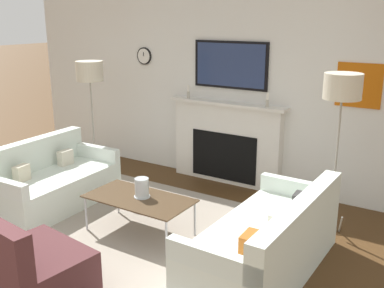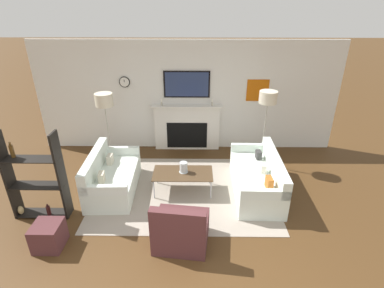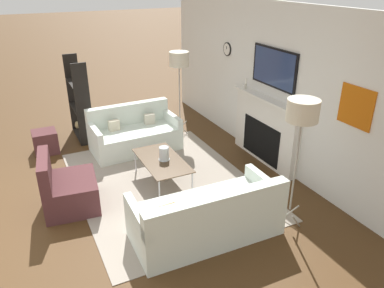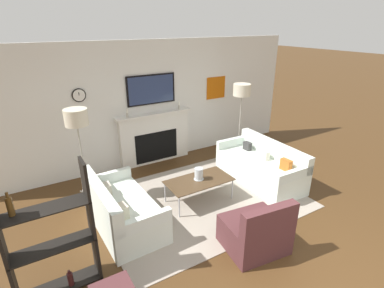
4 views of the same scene
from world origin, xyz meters
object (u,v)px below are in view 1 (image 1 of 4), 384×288
object	(u,v)px
armchair	(31,273)
couch_right	(267,245)
coffee_table	(139,200)
floor_lamp_right	(343,89)
floor_lamp_left	(90,73)
hurricane_candle	(142,189)
couch_left	(51,184)

from	to	relation	value
armchair	couch_right	bearing A→B (deg)	45.14
coffee_table	floor_lamp_right	xyz separation A→B (m)	(1.78, 1.09, 1.21)
couch_right	floor_lamp_right	distance (m)	1.73
coffee_table	floor_lamp_left	xyz separation A→B (m)	(-1.72, 1.09, 1.15)
hurricane_candle	couch_right	bearing A→B (deg)	-0.97
couch_right	coffee_table	xyz separation A→B (m)	(-1.49, -0.01, 0.11)
floor_lamp_left	coffee_table	bearing A→B (deg)	-32.32
couch_left	coffee_table	size ratio (longest dim) A/B	1.39
couch_right	armchair	xyz separation A→B (m)	(-1.46, -1.47, -0.00)
coffee_table	floor_lamp_left	world-z (taller)	floor_lamp_left
floor_lamp_left	floor_lamp_right	distance (m)	3.50
armchair	floor_lamp_right	distance (m)	3.37
hurricane_candle	floor_lamp_right	size ratio (longest dim) A/B	0.12
floor_lamp_right	couch_right	bearing A→B (deg)	-105.12
couch_right	hurricane_candle	world-z (taller)	couch_right
floor_lamp_left	floor_lamp_right	size ratio (longest dim) A/B	0.97
couch_left	armchair	xyz separation A→B (m)	(1.46, -1.47, -0.00)
couch_right	floor_lamp_right	world-z (taller)	floor_lamp_right
armchair	hurricane_candle	world-z (taller)	armchair
armchair	floor_lamp_right	world-z (taller)	floor_lamp_right
couch_left	coffee_table	bearing A→B (deg)	-0.41
armchair	floor_lamp_left	bearing A→B (deg)	124.41
hurricane_candle	floor_lamp_left	size ratio (longest dim) A/B	0.13
couch_left	armchair	bearing A→B (deg)	-45.18
armchair	floor_lamp_left	size ratio (longest dim) A/B	0.53
hurricane_candle	couch_left	bearing A→B (deg)	-179.01
hurricane_candle	floor_lamp_left	bearing A→B (deg)	148.74
couch_left	hurricane_candle	size ratio (longest dim) A/B	7.61
hurricane_candle	floor_lamp_right	xyz separation A→B (m)	(1.77, 1.05, 1.10)
coffee_table	floor_lamp_right	bearing A→B (deg)	31.38
floor_lamp_right	armchair	bearing A→B (deg)	-124.56
couch_right	coffee_table	world-z (taller)	couch_right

